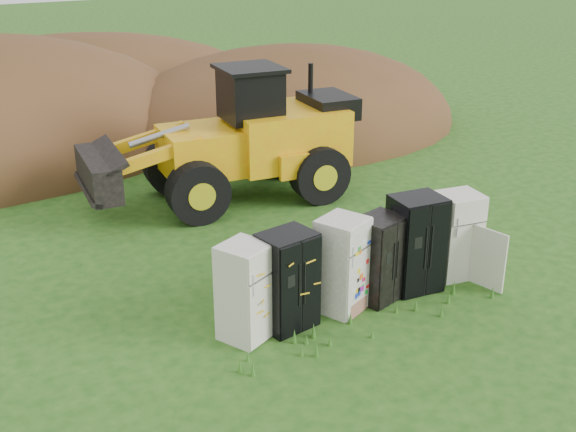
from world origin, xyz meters
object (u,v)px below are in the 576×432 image
Objects in this scene: fridge_black_right at (416,243)px; fridge_sticker at (341,265)px; fridge_black_side at (287,280)px; fridge_open_door at (457,235)px; fridge_dark_mid at (379,258)px; wheel_loader at (219,137)px; fridge_leftmost at (245,292)px.

fridge_sticker is at bearing -174.42° from fridge_black_right.
fridge_open_door is (4.01, 0.03, -0.01)m from fridge_black_side.
fridge_sticker reaches higher than fridge_open_door.
wheel_loader is (-0.39, 6.32, 0.88)m from fridge_dark_mid.
fridge_black_right is (2.91, 0.00, 0.06)m from fridge_black_side.
fridge_leftmost is 3.74m from fridge_black_right.
fridge_black_right is at bearing -73.03° from wheel_loader.
fridge_black_right is at bearing -170.38° from fridge_open_door.
fridge_black_side is at bearing -174.01° from fridge_black_right.
fridge_black_right is 1.10m from fridge_open_door.
fridge_black_side is 1.01× the size of fridge_open_door.
fridge_black_right is (1.74, -0.01, 0.05)m from fridge_sticker.
fridge_dark_mid is at bearing -174.11° from fridge_black_right.
fridge_leftmost is at bearing 164.02° from fridge_dark_mid.
fridge_dark_mid is (2.86, -0.02, -0.04)m from fridge_leftmost.
fridge_dark_mid is at bearing -24.37° from fridge_sticker.
fridge_open_door is at bearing -24.97° from fridge_leftmost.
fridge_open_door is (1.10, 0.02, -0.07)m from fridge_black_right.
fridge_leftmost is 4.84m from fridge_open_door.
fridge_sticker is at bearing 163.81° from fridge_dark_mid.
fridge_open_door reaches higher than fridge_dark_mid.
fridge_sticker is 0.95× the size of fridge_black_right.
fridge_dark_mid is at bearing -9.34° from fridge_black_side.
fridge_open_door is at bearing -23.45° from fridge_sticker.
fridge_open_door is 6.78m from wheel_loader.
fridge_black_side is at bearing -26.82° from fridge_leftmost.
fridge_open_door reaches higher than fridge_leftmost.
fridge_dark_mid is 0.24× the size of wheel_loader.
fridge_black_side is 0.25× the size of wheel_loader.
fridge_black_side is 6.59m from wheel_loader.
wheel_loader reaches higher than fridge_dark_mid.
fridge_dark_mid is 0.95× the size of fridge_open_door.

